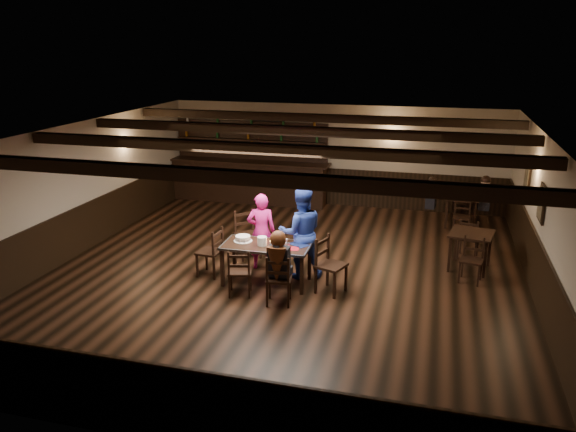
% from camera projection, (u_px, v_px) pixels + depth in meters
% --- Properties ---
extents(ground, '(10.00, 10.00, 0.00)m').
position_uv_depth(ground, '(286.00, 273.00, 10.82)').
color(ground, black).
rests_on(ground, ground).
extents(room_shell, '(9.02, 10.02, 2.71)m').
position_uv_depth(room_shell, '(286.00, 185.00, 10.34)').
color(room_shell, '#BEB09E').
rests_on(room_shell, ground).
extents(dining_table, '(1.61, 0.83, 0.75)m').
position_uv_depth(dining_table, '(266.00, 249.00, 10.20)').
color(dining_table, black).
rests_on(dining_table, ground).
extents(chair_near_left, '(0.49, 0.47, 0.86)m').
position_uv_depth(chair_near_left, '(239.00, 269.00, 9.70)').
color(chair_near_left, black).
rests_on(chair_near_left, ground).
extents(chair_near_right, '(0.48, 0.46, 0.89)m').
position_uv_depth(chair_near_right, '(278.00, 277.00, 9.36)').
color(chair_near_right, black).
rests_on(chair_near_right, ground).
extents(chair_end_left, '(0.46, 0.47, 0.94)m').
position_uv_depth(chair_end_left, '(213.00, 248.00, 10.56)').
color(chair_end_left, black).
rests_on(chair_end_left, ground).
extents(chair_end_right, '(0.59, 0.60, 1.01)m').
position_uv_depth(chair_end_right, '(327.00, 260.00, 9.88)').
color(chair_end_right, black).
rests_on(chair_end_right, ground).
extents(chair_far_pushed, '(0.63, 0.63, 0.98)m').
position_uv_depth(chair_far_pushed, '(246.00, 230.00, 11.53)').
color(chair_far_pushed, black).
rests_on(chair_far_pushed, ground).
extents(woman_pink, '(0.62, 0.49, 1.51)m').
position_uv_depth(woman_pink, '(261.00, 231.00, 10.87)').
color(woman_pink, '#E11892').
rests_on(woman_pink, ground).
extents(man_blue, '(1.03, 0.92, 1.74)m').
position_uv_depth(man_blue, '(301.00, 233.00, 10.45)').
color(man_blue, navy).
rests_on(man_blue, ground).
extents(seated_person, '(0.36, 0.54, 0.88)m').
position_uv_depth(seated_person, '(278.00, 257.00, 9.31)').
color(seated_person, black).
rests_on(seated_person, ground).
extents(cake, '(0.34, 0.34, 0.11)m').
position_uv_depth(cake, '(243.00, 239.00, 10.33)').
color(cake, white).
rests_on(cake, dining_table).
extents(plate_stack_a, '(0.17, 0.17, 0.16)m').
position_uv_depth(plate_stack_a, '(262.00, 241.00, 10.11)').
color(plate_stack_a, white).
rests_on(plate_stack_a, dining_table).
extents(plate_stack_b, '(0.15, 0.15, 0.17)m').
position_uv_depth(plate_stack_b, '(275.00, 240.00, 10.15)').
color(plate_stack_b, white).
rests_on(plate_stack_b, dining_table).
extents(tea_light, '(0.06, 0.06, 0.06)m').
position_uv_depth(tea_light, '(271.00, 242.00, 10.24)').
color(tea_light, '#A5A8AD').
rests_on(tea_light, dining_table).
extents(salt_shaker, '(0.04, 0.04, 0.10)m').
position_uv_depth(salt_shaker, '(285.00, 245.00, 10.01)').
color(salt_shaker, silver).
rests_on(salt_shaker, dining_table).
extents(pepper_shaker, '(0.03, 0.03, 0.08)m').
position_uv_depth(pepper_shaker, '(289.00, 245.00, 10.03)').
color(pepper_shaker, '#A5A8AD').
rests_on(pepper_shaker, dining_table).
extents(drink_glass, '(0.06, 0.06, 0.10)m').
position_uv_depth(drink_glass, '(286.00, 241.00, 10.19)').
color(drink_glass, silver).
rests_on(drink_glass, dining_table).
extents(menu_red, '(0.34, 0.26, 0.00)m').
position_uv_depth(menu_red, '(290.00, 248.00, 9.98)').
color(menu_red, maroon).
rests_on(menu_red, dining_table).
extents(menu_blue, '(0.42, 0.39, 0.00)m').
position_uv_depth(menu_blue, '(299.00, 244.00, 10.17)').
color(menu_blue, '#0D1743').
rests_on(menu_blue, dining_table).
extents(bar_counter, '(4.50, 0.70, 2.20)m').
position_uv_depth(bar_counter, '(249.00, 175.00, 15.53)').
color(bar_counter, black).
rests_on(bar_counter, ground).
extents(back_table_a, '(0.93, 0.93, 0.75)m').
position_uv_depth(back_table_a, '(471.00, 238.00, 10.84)').
color(back_table_a, black).
rests_on(back_table_a, ground).
extents(back_table_b, '(0.81, 0.81, 0.75)m').
position_uv_depth(back_table_b, '(462.00, 200.00, 13.40)').
color(back_table_b, black).
rests_on(back_table_b, ground).
extents(bg_patron_left, '(0.26, 0.39, 0.75)m').
position_uv_depth(bg_patron_left, '(432.00, 192.00, 13.34)').
color(bg_patron_left, black).
rests_on(bg_patron_left, ground).
extents(bg_patron_right, '(0.25, 0.40, 0.81)m').
position_uv_depth(bg_patron_right, '(485.00, 193.00, 13.20)').
color(bg_patron_right, black).
rests_on(bg_patron_right, ground).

